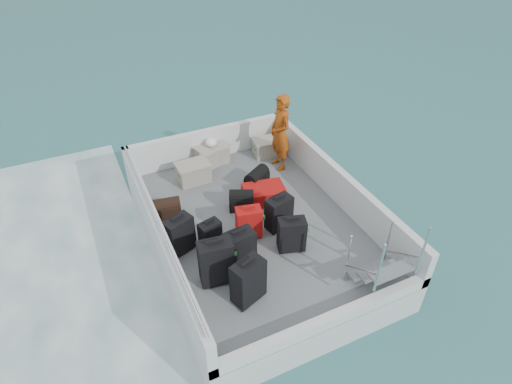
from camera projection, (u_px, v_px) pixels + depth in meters
ground at (255, 247)px, 8.17m from camera, size 160.00×160.00×0.00m
ferry_hull at (254, 235)px, 7.99m from camera, size 3.60×5.00×0.60m
deck at (254, 223)px, 7.80m from camera, size 3.30×4.70×0.02m
deck_fittings at (280, 212)px, 7.46m from camera, size 3.60×5.00×0.90m
suitcase_0 at (216, 263)px, 6.46m from camera, size 0.55×0.36×0.79m
suitcase_1 at (180, 235)px, 7.03m from camera, size 0.52×0.41×0.68m
suitcase_2 at (210, 235)px, 7.15m from camera, size 0.40×0.30×0.52m
suitcase_3 at (248, 282)px, 6.20m from camera, size 0.56×0.43×0.74m
suitcase_4 at (240, 250)px, 6.75m from camera, size 0.50×0.33×0.70m
suitcase_5 at (249, 223)px, 7.33m from camera, size 0.48×0.35×0.60m
suitcase_6 at (292, 235)px, 7.07m from camera, size 0.51×0.39×0.63m
suitcase_7 at (279, 213)px, 7.51m from camera, size 0.51×0.36×0.65m
suitcase_8 at (264, 194)px, 8.23m from camera, size 0.86×0.64×0.31m
duffel_0 at (167, 210)px, 7.82m from camera, size 0.53×0.37×0.32m
duffel_1 at (241, 202)px, 8.02m from camera, size 0.53×0.46×0.32m
duffel_2 at (257, 180)px, 8.58m from camera, size 0.59×0.52×0.32m
crate_0 at (194, 173)px, 8.73m from camera, size 0.64×0.45×0.38m
crate_1 at (212, 155)px, 9.27m from camera, size 0.66×0.47×0.38m
crate_2 at (212, 155)px, 9.27m from camera, size 0.75×0.63×0.39m
crate_3 at (267, 148)px, 9.54m from camera, size 0.63×0.47×0.36m
yellow_bag at (271, 144)px, 9.81m from camera, size 0.28×0.26×0.22m
white_bag at (211, 144)px, 9.10m from camera, size 0.24×0.24×0.18m
passenger at (280, 133)px, 8.78m from camera, size 0.40×0.61×1.64m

